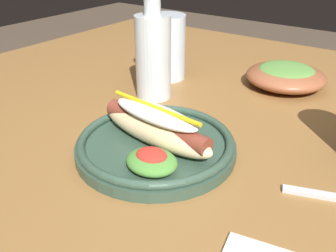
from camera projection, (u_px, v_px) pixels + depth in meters
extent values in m
cube|color=olive|center=(227.00, 130.00, 0.63)|extent=(1.32, 1.07, 0.04)
cylinder|color=olive|center=(142.00, 127.00, 1.42)|extent=(0.06, 0.06, 0.70)
cylinder|color=#334C3D|center=(156.00, 147.00, 0.53)|extent=(0.23, 0.23, 0.02)
torus|color=#334C3D|center=(156.00, 140.00, 0.52)|extent=(0.22, 0.22, 0.01)
ellipsoid|color=beige|center=(156.00, 130.00, 0.52)|extent=(0.20, 0.07, 0.04)
cylinder|color=brown|center=(155.00, 125.00, 0.51)|extent=(0.18, 0.04, 0.03)
ellipsoid|color=silver|center=(155.00, 114.00, 0.50)|extent=(0.15, 0.06, 0.02)
cylinder|color=yellow|center=(155.00, 107.00, 0.50)|extent=(0.16, 0.02, 0.01)
ellipsoid|color=#4C8C38|center=(154.00, 163.00, 0.46)|extent=(0.07, 0.06, 0.02)
ellipsoid|color=red|center=(154.00, 156.00, 0.45)|extent=(0.04, 0.03, 0.01)
cube|color=silver|center=(319.00, 195.00, 0.44)|extent=(0.08, 0.04, 0.00)
cylinder|color=silver|center=(166.00, 47.00, 0.77)|extent=(0.08, 0.08, 0.13)
cylinder|color=silver|center=(153.00, 58.00, 0.68)|extent=(0.07, 0.07, 0.15)
cylinder|color=silver|center=(152.00, 0.00, 0.63)|extent=(0.03, 0.03, 0.05)
ellipsoid|color=brown|center=(286.00, 76.00, 0.75)|extent=(0.16, 0.16, 0.04)
ellipsoid|color=#56893D|center=(287.00, 70.00, 0.74)|extent=(0.11, 0.11, 0.02)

